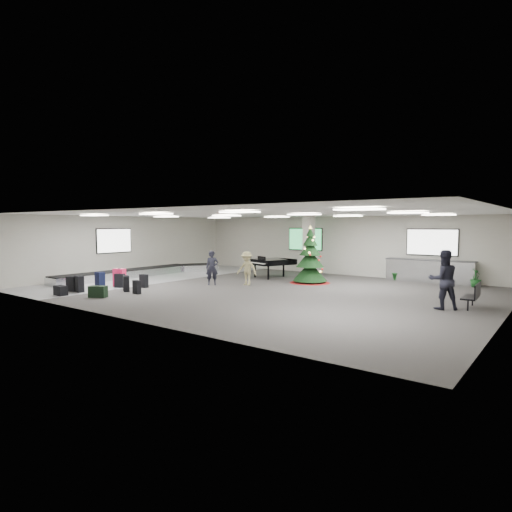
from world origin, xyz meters
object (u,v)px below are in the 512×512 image
Objects in this scene: pink_suitcase at (119,278)px; christmas_tree at (310,263)px; service_counter at (429,271)px; traveler_bench at (443,280)px; potted_plant_left at (396,272)px; traveler_a at (212,268)px; traveler_b at (247,268)px; potted_plant_right at (476,278)px; bench at (474,294)px; baggage_carousel at (142,272)px; grand_piano at (272,262)px.

pink_suitcase is 8.69m from christmas_tree.
traveler_bench is at bearing -71.75° from service_counter.
traveler_bench is 7.42m from potted_plant_left.
service_counter is 14.38m from pink_suitcase.
traveler_a is 0.81× the size of traveler_bench.
traveler_bench is at bearing -1.36° from pink_suitcase.
traveler_b reaches higher than service_counter.
traveler_b reaches higher than potted_plant_left.
bench is at bearing -81.02° from potted_plant_right.
bench is at bearing 3.36° from baggage_carousel.
baggage_carousel is at bearing 178.92° from traveler_b.
potted_plant_left is (4.82, 5.86, -0.35)m from traveler_b.
service_counter is (12.84, 6.73, 0.33)m from baggage_carousel.
christmas_tree reaches higher than potted_plant_left.
baggage_carousel is 13.09m from potted_plant_left.
bench is at bearing 0.84° from pink_suitcase.
christmas_tree is at bearing 2.04° from traveler_a.
service_counter reaches higher than pink_suitcase.
baggage_carousel is 3.88m from pink_suitcase.
baggage_carousel is at bearing -33.16° from traveler_bench.
service_counter is at bearing 167.55° from potted_plant_right.
traveler_bench reaches higher than service_counter.
christmas_tree reaches higher than grand_piano.
potted_plant_right is at bearing -4.92° from potted_plant_left.
christmas_tree is at bearing 20.36° from baggage_carousel.
service_counter is 1.49× the size of christmas_tree.
traveler_bench is at bearing -24.02° from christmas_tree.
pink_suitcase is (2.34, -3.09, 0.19)m from baggage_carousel.
baggage_carousel is 7.31× the size of bench.
potted_plant_right is at bearing -10.15° from traveler_a.
traveler_a is at bearing 29.88° from pink_suitcase.
christmas_tree is at bearing -57.83° from traveler_bench.
traveler_b is (1.31, 0.89, -0.01)m from traveler_a.
grand_piano is 10.35m from bench.
grand_piano is (-2.59, 0.57, -0.12)m from christmas_tree.
service_counter is 1.54m from potted_plant_left.
grand_piano is 1.79× the size of bench.
service_counter is at bearing -105.57° from traveler_bench.
service_counter is 10.31m from traveler_a.
pink_suitcase is at bearing -177.96° from traveler_a.
christmas_tree is 3.40× the size of potted_plant_right.
grand_piano is at bearing 32.44° from baggage_carousel.
christmas_tree is at bearing 7.11° from grand_piano.
potted_plant_right is (-0.85, 5.35, -0.07)m from bench.
potted_plant_right is (8.43, 5.55, -0.36)m from traveler_b.
traveler_b is at bearing -128.50° from christmas_tree.
potted_plant_left is (11.31, 6.58, 0.20)m from baggage_carousel.
traveler_a is 9.13m from potted_plant_left.
christmas_tree is at bearing -130.09° from potted_plant_left.
baggage_carousel is 6.56m from traveler_b.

